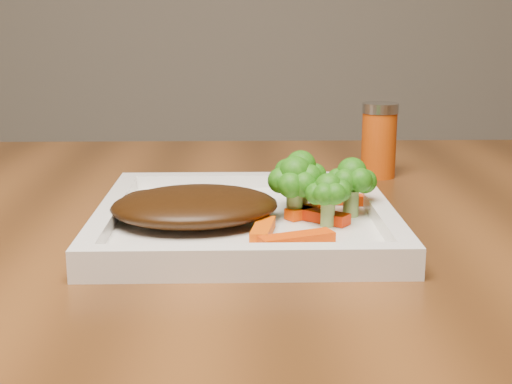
{
  "coord_description": "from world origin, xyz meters",
  "views": [
    {
      "loc": [
        -0.14,
        -0.77,
        0.95
      ],
      "look_at": [
        -0.12,
        -0.13,
        0.79
      ],
      "focal_mm": 50.0,
      "sensor_mm": 36.0,
      "label": 1
    }
  ],
  "objects": [
    {
      "name": "broccoli_2",
      "position": [
        -0.06,
        -0.15,
        0.79
      ],
      "size": [
        0.06,
        0.06,
        0.06
      ],
      "primitive_type": null,
      "rotation": [
        0.0,
        0.0,
        0.32
      ],
      "color": "#256510",
      "rests_on": "plate"
    },
    {
      "name": "spice_shaker",
      "position": [
        0.04,
        0.1,
        0.8
      ],
      "size": [
        0.06,
        0.06,
        0.09
      ],
      "primitive_type": "cylinder",
      "rotation": [
        0.0,
        0.0,
        -0.41
      ],
      "color": "#BA440A",
      "rests_on": "dining_table"
    },
    {
      "name": "carrot_3",
      "position": [
        -0.03,
        -0.08,
        0.77
      ],
      "size": [
        0.05,
        0.02,
        0.01
      ],
      "primitive_type": "cube",
      "rotation": [
        0.0,
        0.0,
        -0.23
      ],
      "color": "red",
      "rests_on": "plate"
    },
    {
      "name": "plate",
      "position": [
        -0.13,
        -0.13,
        0.76
      ],
      "size": [
        0.27,
        0.27,
        0.01
      ],
      "primitive_type": "cube",
      "color": "white",
      "rests_on": "dining_table"
    },
    {
      "name": "broccoli_0",
      "position": [
        -0.08,
        -0.1,
        0.8
      ],
      "size": [
        0.07,
        0.07,
        0.07
      ],
      "primitive_type": null,
      "rotation": [
        0.0,
        0.0,
        0.25
      ],
      "color": "#305F0F",
      "rests_on": "plate"
    },
    {
      "name": "carrot_5",
      "position": [
        -0.06,
        -0.14,
        0.77
      ],
      "size": [
        0.06,
        0.05,
        0.01
      ],
      "primitive_type": "cube",
      "rotation": [
        0.0,
        0.0,
        -0.67
      ],
      "color": "red",
      "rests_on": "plate"
    },
    {
      "name": "broccoli_1",
      "position": [
        -0.03,
        -0.12,
        0.79
      ],
      "size": [
        0.06,
        0.06,
        0.06
      ],
      "primitive_type": null,
      "rotation": [
        0.0,
        0.0,
        0.16
      ],
      "color": "#115C0F",
      "rests_on": "plate"
    },
    {
      "name": "carrot_2",
      "position": [
        -0.12,
        -0.18,
        0.77
      ],
      "size": [
        0.02,
        0.06,
        0.01
      ],
      "primitive_type": "cube",
      "rotation": [
        0.0,
        0.0,
        1.4
      ],
      "color": "#E54F03",
      "rests_on": "plate"
    },
    {
      "name": "steak",
      "position": [
        -0.18,
        -0.14,
        0.78
      ],
      "size": [
        0.17,
        0.14,
        0.03
      ],
      "primitive_type": "ellipsoid",
      "rotation": [
        0.0,
        0.0,
        0.15
      ],
      "color": "#341B07",
      "rests_on": "plate"
    },
    {
      "name": "carrot_0",
      "position": [
        -0.09,
        -0.21,
        0.77
      ],
      "size": [
        0.07,
        0.04,
        0.01
      ],
      "primitive_type": "cube",
      "rotation": [
        0.0,
        0.0,
        0.37
      ],
      "color": "#DD3D03",
      "rests_on": "plate"
    },
    {
      "name": "broccoli_3",
      "position": [
        -0.08,
        -0.13,
        0.79
      ],
      "size": [
        0.07,
        0.07,
        0.06
      ],
      "primitive_type": null,
      "rotation": [
        0.0,
        0.0,
        0.25
      ],
      "color": "#167112",
      "rests_on": "plate"
    },
    {
      "name": "carrot_6",
      "position": [
        -0.07,
        -0.12,
        0.77
      ],
      "size": [
        0.05,
        0.04,
        0.01
      ],
      "primitive_type": "cube",
      "rotation": [
        0.0,
        0.0,
        0.61
      ],
      "color": "#FC4604",
      "rests_on": "plate"
    }
  ]
}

